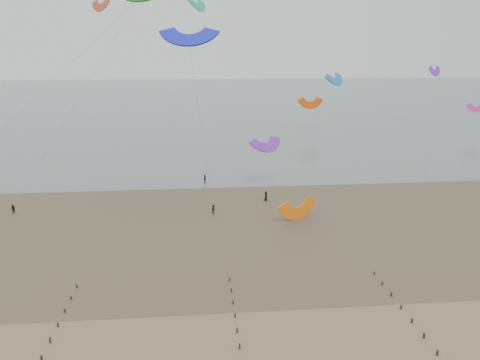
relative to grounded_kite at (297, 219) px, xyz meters
name	(u,v)px	position (x,y,z in m)	size (l,w,h in m)	color
ground	(197,344)	(-16.53, -31.87, 0.00)	(500.00, 500.00, 0.00)	brown
sea_and_shore	(171,217)	(-20.61, 2.53, 0.01)	(500.00, 665.00, 0.03)	#475654
kitesurfers	(271,190)	(-2.31, 12.88, 0.88)	(147.05, 21.05, 1.89)	black
grounded_kite	(297,219)	(0.00, 0.00, 0.00)	(6.43, 3.37, 4.90)	orange
kites_airborne	(134,67)	(-31.97, 56.14, 21.89)	(243.41, 108.32, 37.80)	#C44125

